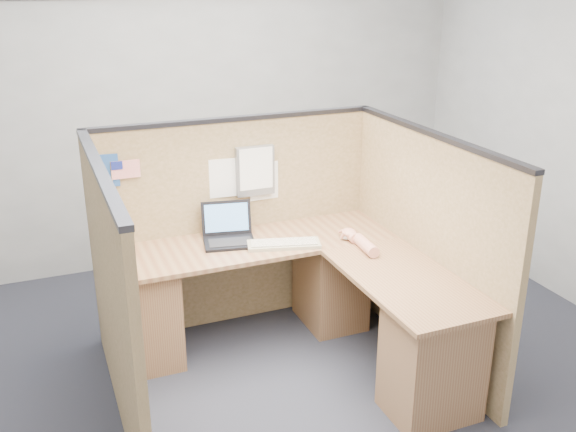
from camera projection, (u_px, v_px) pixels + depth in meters
name	position (u px, v px, depth m)	size (l,w,h in m)	color
floor	(290.00, 388.00, 4.02)	(5.00, 5.00, 0.00)	#1E1F2B
wall_back	(190.00, 104.00, 5.48)	(5.00, 5.00, 0.00)	#939697
cubicle_partitions	(265.00, 251.00, 4.12)	(2.06, 1.83, 1.53)	brown
l_desk	(299.00, 307.00, 4.19)	(1.95, 1.75, 0.73)	brown
laptop	(226.00, 232.00, 4.36)	(0.38, 0.38, 0.25)	black
keyboard	(284.00, 244.00, 4.28)	(0.51, 0.29, 0.03)	gray
mouse	(349.00, 236.00, 4.39)	(0.12, 0.07, 0.05)	silver
hand_forearm	(360.00, 241.00, 4.26)	(0.12, 0.41, 0.09)	#DF927A
blue_poster	(106.00, 171.00, 4.11)	(0.16, 0.00, 0.22)	#1F4892
american_flag	(123.00, 171.00, 4.14)	(0.19, 0.01, 0.32)	olive
file_holder	(255.00, 171.00, 4.48)	(0.27, 0.05, 0.35)	slate
paper_left	(225.00, 178.00, 4.44)	(0.22, 0.00, 0.27)	white
paper_right	(264.00, 181.00, 4.56)	(0.22, 0.00, 0.27)	white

